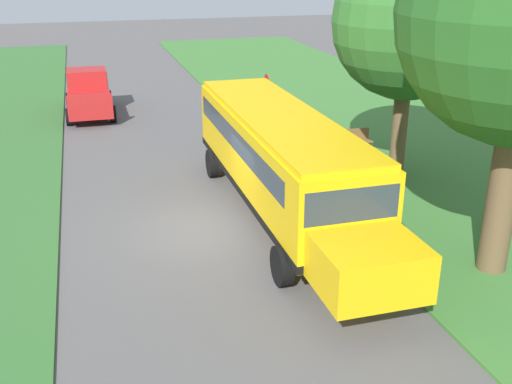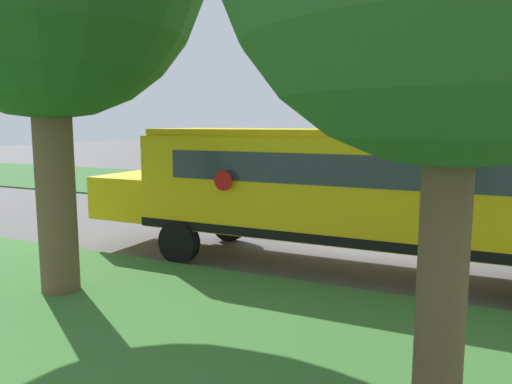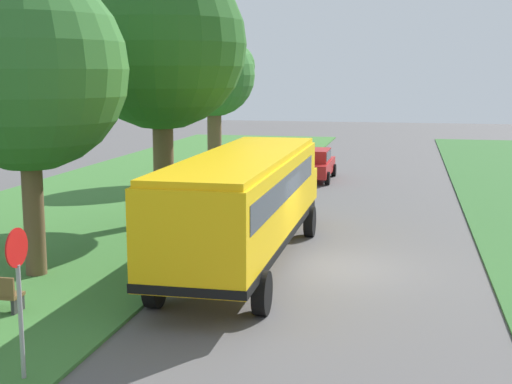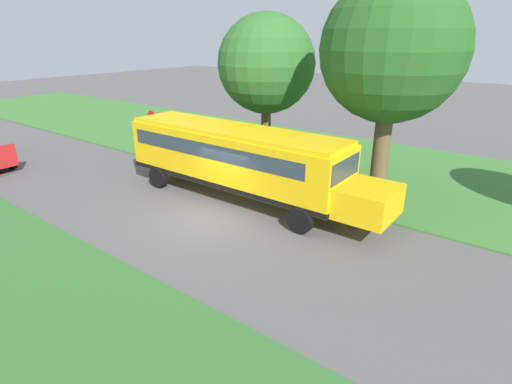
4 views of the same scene
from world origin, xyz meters
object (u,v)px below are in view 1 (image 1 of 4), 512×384
school_bus (281,156)px  oak_tree_beside_bus (409,21)px  stop_sign (267,98)px  park_bench (352,141)px  trash_bin (304,126)px  pickup_truck (88,92)px

school_bus → oak_tree_beside_bus: size_ratio=1.56×
stop_sign → park_bench: bearing=131.2°
stop_sign → trash_bin: 2.10m
pickup_truck → park_bench: pickup_truck is taller
pickup_truck → park_bench: 13.74m
stop_sign → park_bench: size_ratio=1.71×
school_bus → trash_bin: size_ratio=13.80×
school_bus → stop_sign: school_bus is taller
stop_sign → trash_bin: size_ratio=3.04×
oak_tree_beside_bus → park_bench: bearing=-79.8°
school_bus → trash_bin: (-3.73, -7.96, -1.47)m
pickup_truck → trash_bin: 11.18m
school_bus → park_bench: 7.21m
stop_sign → trash_bin: stop_sign is taller
pickup_truck → park_bench: bearing=136.6°
pickup_truck → stop_sign: bearing=138.9°
trash_bin → pickup_truck: bearing=-36.8°
pickup_truck → oak_tree_beside_bus: size_ratio=0.68×
stop_sign → oak_tree_beside_bus: bearing=118.5°
stop_sign → school_bus: bearing=75.8°
park_bench → trash_bin: size_ratio=1.78×
school_bus → stop_sign: (-2.10, -8.26, -0.19)m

